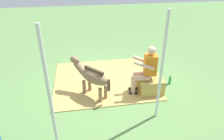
{
  "coord_description": "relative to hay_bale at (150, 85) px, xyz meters",
  "views": [
    {
      "loc": [
        0.89,
        4.98,
        3.07
      ],
      "look_at": [
        0.08,
        0.28,
        0.55
      ],
      "focal_mm": 32.78,
      "sensor_mm": 36.0,
      "label": 1
    }
  ],
  "objects": [
    {
      "name": "tent_pole_left",
      "position": [
        0.18,
        0.94,
        0.97
      ],
      "size": [
        0.06,
        0.06,
        2.36
      ],
      "primitive_type": "cylinder",
      "color": "silver",
      "rests_on": "ground"
    },
    {
      "name": "person_seated",
      "position": [
        0.16,
        -0.02,
        0.5
      ],
      "size": [
        0.7,
        0.49,
        1.3
      ],
      "color": "#D8AD8C",
      "rests_on": "ground"
    },
    {
      "name": "ground_plane",
      "position": [
        0.87,
        -0.66,
        -0.21
      ],
      "size": [
        24.0,
        24.0,
        0.0
      ],
      "primitive_type": "plane",
      "color": "#608C4C"
    },
    {
      "name": "tent_pole_right",
      "position": [
        2.29,
        1.5,
        0.97
      ],
      "size": [
        0.06,
        0.06,
        2.36
      ],
      "primitive_type": "cylinder",
      "color": "silver",
      "rests_on": "ground"
    },
    {
      "name": "hay_patch",
      "position": [
        1.11,
        -0.83,
        -0.2
      ],
      "size": [
        2.86,
        2.57,
        0.02
      ],
      "primitive_type": "cube",
      "color": "tan",
      "rests_on": "ground"
    },
    {
      "name": "soda_bottle",
      "position": [
        -0.69,
        -0.3,
        -0.08
      ],
      "size": [
        0.07,
        0.07,
        0.27
      ],
      "color": "#268C3F",
      "rests_on": "ground"
    },
    {
      "name": "hay_bale",
      "position": [
        0.0,
        0.0,
        0.0
      ],
      "size": [
        0.62,
        0.55,
        0.42
      ],
      "primitive_type": "cube",
      "color": "tan",
      "rests_on": "ground"
    },
    {
      "name": "pony_standing",
      "position": [
        1.51,
        -0.12,
        0.36
      ],
      "size": [
        1.01,
        1.11,
        0.93
      ],
      "color": "#8C6B4C",
      "rests_on": "ground"
    }
  ]
}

